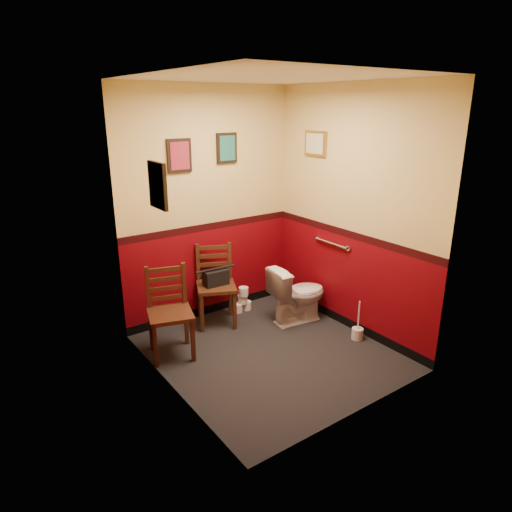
{
  "coord_description": "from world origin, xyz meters",
  "views": [
    {
      "loc": [
        -2.56,
        -3.36,
        2.47
      ],
      "look_at": [
        0.0,
        0.25,
        1.0
      ],
      "focal_mm": 32.0,
      "sensor_mm": 36.0,
      "label": 1
    }
  ],
  "objects": [
    {
      "name": "floor",
      "position": [
        0.0,
        0.0,
        0.0
      ],
      "size": [
        2.2,
        2.4,
        0.0
      ],
      "primitive_type": "cube",
      "color": "black",
      "rests_on": "ground"
    },
    {
      "name": "tp_stack",
      "position": [
        0.33,
        1.01,
        0.14
      ],
      "size": [
        0.25,
        0.15,
        0.33
      ],
      "color": "silver",
      "rests_on": "floor"
    },
    {
      "name": "ceiling",
      "position": [
        0.0,
        0.0,
        2.7
      ],
      "size": [
        2.2,
        2.4,
        0.0
      ],
      "primitive_type": "cube",
      "rotation": [
        3.14,
        0.0,
        0.0
      ],
      "color": "silver",
      "rests_on": "ground"
    },
    {
      "name": "framed_print_right",
      "position": [
        1.08,
        0.6,
        2.05
      ],
      "size": [
        0.04,
        0.34,
        0.28
      ],
      "color": "olive",
      "rests_on": "wall_right"
    },
    {
      "name": "wall_right",
      "position": [
        1.1,
        0.0,
        1.35
      ],
      "size": [
        0.0,
        2.4,
        2.7
      ],
      "primitive_type": "cube",
      "rotation": [
        1.57,
        0.0,
        -1.57
      ],
      "color": "#5D030A",
      "rests_on": "ground"
    },
    {
      "name": "wall_back",
      "position": [
        0.0,
        1.2,
        1.35
      ],
      "size": [
        2.2,
        0.0,
        2.7
      ],
      "primitive_type": "cube",
      "rotation": [
        1.57,
        0.0,
        0.0
      ],
      "color": "#5D030A",
      "rests_on": "ground"
    },
    {
      "name": "chair_right",
      "position": [
        -0.08,
        0.95,
        0.47
      ],
      "size": [
        0.58,
        0.58,
        0.94
      ],
      "rotation": [
        0.0,
        0.0,
        -0.43
      ],
      "color": "#4F2917",
      "rests_on": "floor"
    },
    {
      "name": "wall_left",
      "position": [
        -1.1,
        0.0,
        1.35
      ],
      "size": [
        0.0,
        2.4,
        2.7
      ],
      "primitive_type": "cube",
      "rotation": [
        1.57,
        0.0,
        1.57
      ],
      "color": "#5D030A",
      "rests_on": "ground"
    },
    {
      "name": "framed_print_left",
      "position": [
        -1.08,
        0.1,
        1.85
      ],
      "size": [
        0.04,
        0.3,
        0.38
      ],
      "color": "black",
      "rests_on": "wall_left"
    },
    {
      "name": "toilet",
      "position": [
        0.72,
        0.41,
        0.34
      ],
      "size": [
        0.74,
        0.47,
        0.68
      ],
      "primitive_type": "imported",
      "rotation": [
        0.0,
        0.0,
        1.45
      ],
      "color": "white",
      "rests_on": "floor"
    },
    {
      "name": "grab_bar",
      "position": [
        1.07,
        0.25,
        0.95
      ],
      "size": [
        0.05,
        0.56,
        0.06
      ],
      "color": "silver",
      "rests_on": "wall_right"
    },
    {
      "name": "toilet_brush",
      "position": [
        0.97,
        -0.32,
        0.07
      ],
      "size": [
        0.13,
        0.13,
        0.45
      ],
      "color": "silver",
      "rests_on": "floor"
    },
    {
      "name": "wall_front",
      "position": [
        0.0,
        -1.2,
        1.35
      ],
      "size": [
        2.2,
        0.0,
        2.7
      ],
      "primitive_type": "cube",
      "rotation": [
        -1.57,
        0.0,
        0.0
      ],
      "color": "#5D030A",
      "rests_on": "ground"
    },
    {
      "name": "chair_left",
      "position": [
        -0.84,
        0.59,
        0.47
      ],
      "size": [
        0.54,
        0.54,
        0.93
      ],
      "rotation": [
        0.0,
        0.0,
        -0.3
      ],
      "color": "#4F2917",
      "rests_on": "floor"
    },
    {
      "name": "handbag",
      "position": [
        -0.1,
        0.91,
        0.58
      ],
      "size": [
        0.29,
        0.16,
        0.21
      ],
      "rotation": [
        0.0,
        0.0,
        -0.05
      ],
      "color": "black",
      "rests_on": "chair_right"
    },
    {
      "name": "framed_print_back_a",
      "position": [
        -0.35,
        1.18,
        1.95
      ],
      "size": [
        0.28,
        0.04,
        0.36
      ],
      "color": "black",
      "rests_on": "wall_back"
    },
    {
      "name": "framed_print_back_b",
      "position": [
        0.25,
        1.18,
        2.0
      ],
      "size": [
        0.26,
        0.04,
        0.34
      ],
      "color": "black",
      "rests_on": "wall_back"
    }
  ]
}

